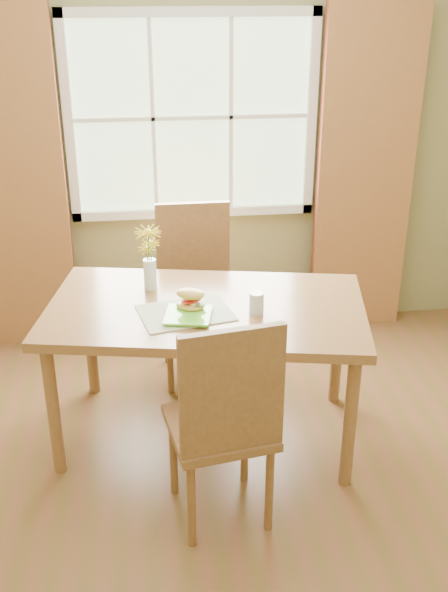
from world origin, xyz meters
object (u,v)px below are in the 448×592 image
chair_near (225,419)px  chair_far (195,284)px  flower_vase (149,252)px  water_glass (256,303)px  croissant_sandwich (191,300)px  dining_table (206,320)px

chair_near → chair_far: size_ratio=0.99×
chair_far → flower_vase: size_ratio=3.09×
chair_near → water_glass: size_ratio=9.79×
chair_far → flower_vase: (-0.28, -0.47, 0.41)m
chair_near → croissant_sandwich: (-0.10, 0.64, 0.27)m
chair_far → croissant_sandwich: (-0.08, -0.78, 0.27)m
chair_near → croissant_sandwich: 0.71m
chair_far → water_glass: bearing=-74.0°
chair_far → water_glass: size_ratio=9.89×
chair_near → croissant_sandwich: bearing=89.1°
flower_vase → chair_near: bearing=-73.0°
chair_near → water_glass: chair_near is taller
chair_near → flower_vase: size_ratio=3.06×
dining_table → chair_far: size_ratio=1.62×
water_glass → flower_vase: size_ratio=0.31×
chair_far → croissant_sandwich: bearing=-96.6°
chair_near → flower_vase: 1.08m
chair_far → water_glass: chair_far is taller
chair_far → flower_vase: flower_vase is taller
chair_far → water_glass: 0.90m
chair_far → croissant_sandwich: 0.83m
dining_table → chair_near: bearing=-78.0°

